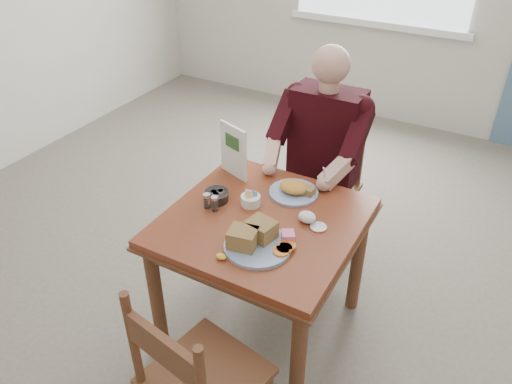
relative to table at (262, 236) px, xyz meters
The scene contains 14 objects.
floor 0.64m from the table, ahead, with size 6.00×6.00×0.00m, color #60584D.
lemon_wedge 0.37m from the table, 92.72° to the right, with size 0.05×0.03×0.03m, color yellow.
napkin 0.25m from the table, 21.46° to the left, with size 0.09×0.07×0.05m, color white.
metal_dish 0.30m from the table, 12.36° to the left, with size 0.08×0.08×0.01m, color silver.
table is the anchor object (origin of this frame).
chair_far 0.81m from the table, 90.00° to the left, with size 0.42×0.42×0.95m.
chair_near 0.78m from the table, 81.18° to the right, with size 0.49×0.49×0.95m.
diner 0.73m from the table, 90.00° to the left, with size 0.53×0.56×1.39m.
near_plate 0.26m from the table, 69.40° to the right, with size 0.33×0.32×0.10m.
far_plate 0.30m from the table, 80.58° to the left, with size 0.27×0.27×0.07m.
caddy 0.19m from the table, 146.12° to the left, with size 0.12×0.12×0.07m.
shakers 0.31m from the table, 168.04° to the right, with size 0.08×0.04×0.08m.
creamer 0.31m from the table, behind, with size 0.16×0.16×0.05m.
menu 0.50m from the table, 139.90° to the left, with size 0.19×0.08×0.30m.
Camera 1 is at (0.91, -1.70, 2.19)m, focal length 35.00 mm.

